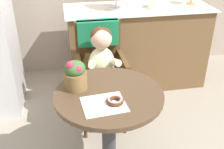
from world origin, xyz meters
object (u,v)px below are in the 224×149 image
Objects in this scene: seated_child at (102,62)px; round_layer_cake at (156,3)px; cafe_table at (109,119)px; donut_front at (115,100)px; flower_vase at (75,74)px; wicker_chair at (100,58)px.

round_layer_cake is at bearing 46.41° from seated_child.
cafe_table is 0.99× the size of seated_child.
cafe_table is 6.55× the size of donut_front.
donut_front is 0.51× the size of flower_vase.
cafe_table is at bearing -25.64° from flower_vase.
wicker_chair is at bearing 88.39° from donut_front.
flower_vase reaches higher than donut_front.
round_layer_cake is at bearing 59.94° from cafe_table.
seated_child reaches higher than wicker_chair.
donut_front is at bearing -44.55° from flower_vase.
flower_vase is at bearing -110.52° from wicker_chair.
flower_vase is at bearing 135.45° from donut_front.
wicker_chair is 0.95m from round_layer_cake.
wicker_chair is at bearing 67.81° from flower_vase.
donut_front is at bearing -81.42° from cafe_table.
wicker_chair reaches higher than cafe_table.
wicker_chair is 0.16m from seated_child.
cafe_table is 0.39m from flower_vase.
cafe_table is at bearing -120.06° from round_layer_cake.
seated_child is at bearing 61.12° from flower_vase.
flower_vase is (-0.20, 0.10, 0.32)m from cafe_table.
wicker_chair is at bearing 90.00° from seated_child.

